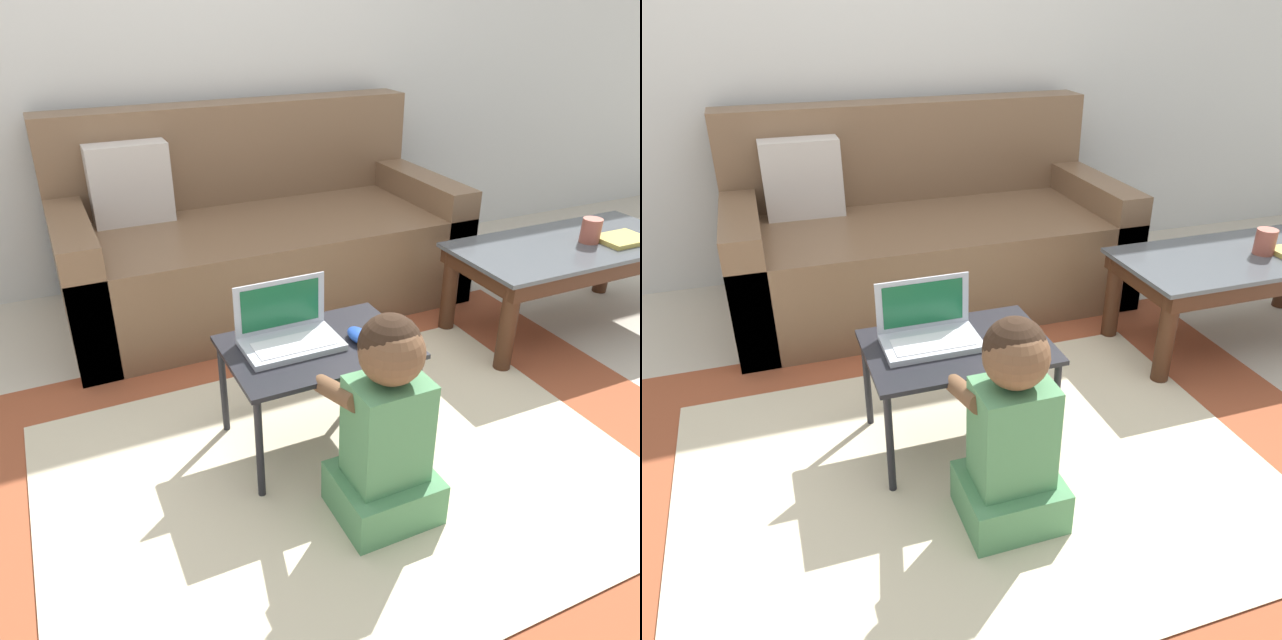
# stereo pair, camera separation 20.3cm
# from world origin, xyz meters

# --- Properties ---
(ground_plane) EXTENTS (16.00, 16.00, 0.00)m
(ground_plane) POSITION_xyz_m (0.00, 0.00, 0.00)
(ground_plane) COLOR beige
(wall_back) EXTENTS (9.00, 0.06, 2.50)m
(wall_back) POSITION_xyz_m (0.00, 1.69, 1.25)
(wall_back) COLOR silver
(wall_back) RESTS_ON ground_plane
(area_rug) EXTENTS (2.60, 1.92, 0.01)m
(area_rug) POSITION_xyz_m (-0.06, -0.19, 0.00)
(area_rug) COLOR #9E4C2D
(area_rug) RESTS_ON ground_plane
(couch) EXTENTS (1.87, 0.92, 0.92)m
(couch) POSITION_xyz_m (0.15, 1.21, 0.31)
(couch) COLOR brown
(couch) RESTS_ON ground_plane
(coffee_table) EXTENTS (1.08, 0.51, 0.41)m
(coffee_table) POSITION_xyz_m (1.31, 0.31, 0.35)
(coffee_table) COLOR #4C5156
(coffee_table) RESTS_ON ground_plane
(laptop_desk) EXTENTS (0.60, 0.41, 0.38)m
(laptop_desk) POSITION_xyz_m (-0.06, 0.01, 0.34)
(laptop_desk) COLOR black
(laptop_desk) RESTS_ON ground_plane
(laptop) EXTENTS (0.31, 0.19, 0.20)m
(laptop) POSITION_xyz_m (-0.15, 0.06, 0.42)
(laptop) COLOR #B7BCC6
(laptop) RESTS_ON laptop_desk
(computer_mouse) EXTENTS (0.06, 0.11, 0.04)m
(computer_mouse) POSITION_xyz_m (0.07, -0.02, 0.40)
(computer_mouse) COLOR #234CB2
(computer_mouse) RESTS_ON laptop_desk
(person_seated) EXTENTS (0.29, 0.36, 0.66)m
(person_seated) POSITION_xyz_m (-0.03, -0.38, 0.32)
(person_seated) COLOR #518E5B
(person_seated) RESTS_ON ground_plane
(cup_on_table) EXTENTS (0.08, 0.08, 0.11)m
(cup_on_table) POSITION_xyz_m (1.38, 0.28, 0.47)
(cup_on_table) COLOR #994C3D
(cup_on_table) RESTS_ON coffee_table
(book_on_table) EXTENTS (0.22, 0.16, 0.02)m
(book_on_table) POSITION_xyz_m (1.52, 0.23, 0.42)
(book_on_table) COLOR tan
(book_on_table) RESTS_ON coffee_table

